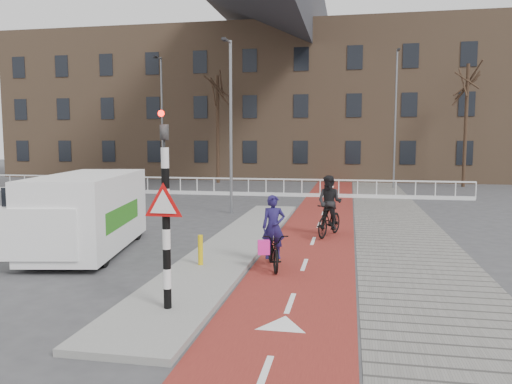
# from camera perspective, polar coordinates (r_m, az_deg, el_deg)

# --- Properties ---
(ground) EXTENTS (120.00, 120.00, 0.00)m
(ground) POSITION_cam_1_polar(r_m,az_deg,el_deg) (11.03, -3.33, -10.51)
(ground) COLOR #38383A
(ground) RESTS_ON ground
(bike_lane) EXTENTS (2.50, 60.00, 0.01)m
(bike_lane) POSITION_cam_1_polar(r_m,az_deg,el_deg) (20.53, 7.56, -2.81)
(bike_lane) COLOR maroon
(bike_lane) RESTS_ON ground
(sidewalk) EXTENTS (3.00, 60.00, 0.01)m
(sidewalk) POSITION_cam_1_polar(r_m,az_deg,el_deg) (20.57, 15.38, -2.96)
(sidewalk) COLOR slate
(sidewalk) RESTS_ON ground
(curb_island) EXTENTS (1.80, 16.00, 0.12)m
(curb_island) POSITION_cam_1_polar(r_m,az_deg,el_deg) (14.95, -2.22, -5.86)
(curb_island) COLOR gray
(curb_island) RESTS_ON ground
(traffic_signal) EXTENTS (0.80, 0.80, 3.68)m
(traffic_signal) POSITION_cam_1_polar(r_m,az_deg,el_deg) (8.90, -10.31, -1.49)
(traffic_signal) COLOR black
(traffic_signal) RESTS_ON curb_island
(bollard) EXTENTS (0.12, 0.12, 0.73)m
(bollard) POSITION_cam_1_polar(r_m,az_deg,el_deg) (12.19, -6.37, -6.60)
(bollard) COLOR #DCB60C
(bollard) RESTS_ON curb_island
(cyclist_near) EXTENTS (1.03, 1.79, 1.79)m
(cyclist_near) POSITION_cam_1_polar(r_m,az_deg,el_deg) (12.21, 1.99, -5.94)
(cyclist_near) COLOR black
(cyclist_near) RESTS_ON bike_lane
(cyclist_far) EXTENTS (1.10, 1.91, 1.97)m
(cyclist_far) POSITION_cam_1_polar(r_m,az_deg,el_deg) (16.31, 8.40, -2.19)
(cyclist_far) COLOR black
(cyclist_far) RESTS_ON bike_lane
(van) EXTENTS (2.91, 5.34, 2.17)m
(van) POSITION_cam_1_polar(r_m,az_deg,el_deg) (14.67, -18.57, -2.10)
(van) COLOR white
(van) RESTS_ON ground
(railing) EXTENTS (28.00, 0.10, 0.99)m
(railing) POSITION_cam_1_polar(r_m,az_deg,el_deg) (28.43, -4.83, 0.28)
(railing) COLOR silver
(railing) RESTS_ON ground
(townhouse_row) EXTENTS (46.00, 10.00, 15.90)m
(townhouse_row) POSITION_cam_1_polar(r_m,az_deg,el_deg) (42.88, 3.22, 12.27)
(townhouse_row) COLOR #7F6047
(townhouse_row) RESTS_ON ground
(tree_mid) EXTENTS (0.25, 0.25, 7.71)m
(tree_mid) POSITION_cam_1_polar(r_m,az_deg,el_deg) (36.42, -4.40, 7.13)
(tree_mid) COLOR black
(tree_mid) RESTS_ON ground
(tree_right) EXTENTS (0.22, 0.22, 8.04)m
(tree_right) POSITION_cam_1_polar(r_m,az_deg,el_deg) (35.82, 22.84, 6.96)
(tree_right) COLOR black
(tree_right) RESTS_ON ground
(streetlight_near) EXTENTS (0.12, 0.12, 7.21)m
(streetlight_near) POSITION_cam_1_polar(r_m,az_deg,el_deg) (21.11, -2.89, 7.28)
(streetlight_near) COLOR slate
(streetlight_near) RESTS_ON ground
(streetlight_left) EXTENTS (0.12, 0.12, 8.48)m
(streetlight_left) POSITION_cam_1_polar(r_m,az_deg,el_deg) (33.81, -10.67, 7.78)
(streetlight_left) COLOR slate
(streetlight_left) RESTS_ON ground
(streetlight_right) EXTENTS (0.12, 0.12, 8.80)m
(streetlight_right) POSITION_cam_1_polar(r_m,az_deg,el_deg) (33.53, 15.64, 7.96)
(streetlight_right) COLOR slate
(streetlight_right) RESTS_ON ground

